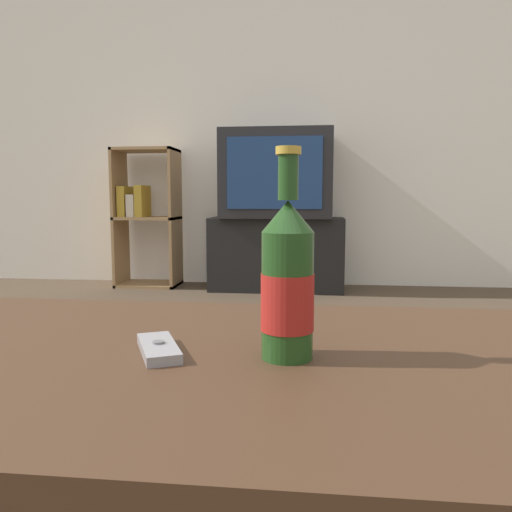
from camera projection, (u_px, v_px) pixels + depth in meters
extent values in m
cube|color=silver|center=(296.00, 104.00, 3.57)|extent=(8.00, 0.05, 2.60)
cube|color=#422B1C|center=(222.00, 366.00, 0.69)|extent=(1.06, 0.64, 0.04)
cylinder|color=#382417|center=(18.00, 415.00, 1.02)|extent=(0.07, 0.07, 0.38)
cylinder|color=#382417|center=(502.00, 439.00, 0.92)|extent=(0.07, 0.07, 0.38)
cube|color=black|center=(277.00, 254.00, 3.45)|extent=(0.91, 0.37, 0.50)
cube|color=black|center=(277.00, 175.00, 3.38)|extent=(0.74, 0.48, 0.58)
cube|color=navy|center=(274.00, 173.00, 3.14)|extent=(0.60, 0.01, 0.45)
cube|color=#99754C|center=(120.00, 218.00, 3.59)|extent=(0.02, 0.30, 0.98)
cube|color=#99754C|center=(176.00, 218.00, 3.54)|extent=(0.02, 0.30, 0.98)
cube|color=#99754C|center=(149.00, 284.00, 3.62)|extent=(0.43, 0.30, 0.02)
cube|color=#99754C|center=(148.00, 218.00, 3.57)|extent=(0.43, 0.30, 0.02)
cube|color=#99754C|center=(146.00, 150.00, 3.51)|extent=(0.43, 0.30, 0.02)
cube|color=#B7932D|center=(126.00, 202.00, 3.57)|extent=(0.05, 0.21, 0.21)
cube|color=beige|center=(135.00, 206.00, 3.57)|extent=(0.06, 0.21, 0.16)
cube|color=#B7932D|center=(143.00, 201.00, 3.56)|extent=(0.05, 0.21, 0.22)
cylinder|color=#1E4219|center=(287.00, 296.00, 0.65)|extent=(0.07, 0.07, 0.17)
cylinder|color=maroon|center=(287.00, 302.00, 0.65)|extent=(0.07, 0.07, 0.07)
cone|color=#1E4219|center=(288.00, 216.00, 0.64)|extent=(0.07, 0.07, 0.04)
cylinder|color=#1E4219|center=(288.00, 178.00, 0.63)|extent=(0.03, 0.03, 0.06)
cylinder|color=#B79333|center=(288.00, 151.00, 0.63)|extent=(0.03, 0.03, 0.01)
cube|color=gray|center=(159.00, 348.00, 0.68)|extent=(0.09, 0.13, 0.01)
cylinder|color=slate|center=(158.00, 342.00, 0.68)|extent=(0.02, 0.02, 0.00)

